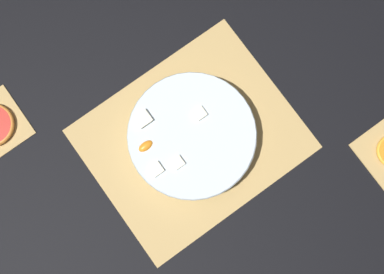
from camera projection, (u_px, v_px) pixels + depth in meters
The scene contains 3 objects.
ground_plane at pixel (192, 139), 1.17m from camera, with size 6.00×6.00×0.00m, color black.
bamboo_mat_center at pixel (192, 139), 1.17m from camera, with size 0.44×0.36×0.01m.
fruit_salad_bowl at pixel (191, 136), 1.13m from camera, with size 0.27×0.27×0.07m.
Camera 1 is at (0.11, 0.15, 1.15)m, focal length 50.00 mm.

